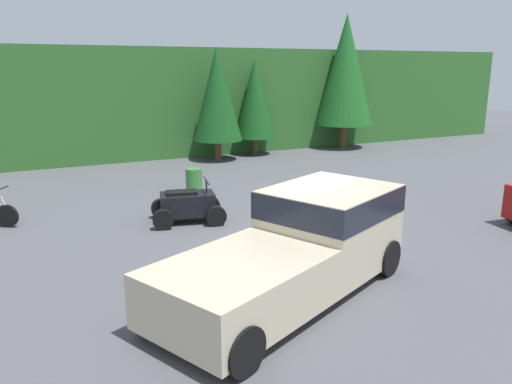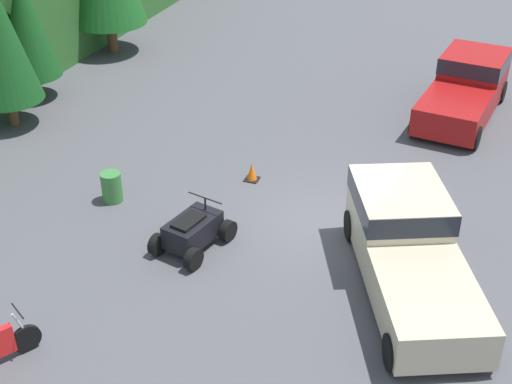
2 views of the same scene
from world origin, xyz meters
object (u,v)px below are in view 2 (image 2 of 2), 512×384
Objects in this scene: traffic_cone at (252,172)px; steel_barrel at (112,187)px; quad_atv at (193,231)px; pickup_truck_second at (408,243)px; pickup_truck_red at (467,86)px.

steel_barrel reaches higher than traffic_cone.
steel_barrel is (1.28, 3.11, -0.04)m from quad_atv.
quad_atv is at bearing 72.38° from pickup_truck_second.
steel_barrel is (-2.48, 3.31, 0.19)m from traffic_cone.
quad_atv is (-10.91, 5.57, -0.53)m from pickup_truck_red.
steel_barrel is at bearing 145.07° from pickup_truck_red.
pickup_truck_red is at bearing -14.32° from quad_atv.
quad_atv is at bearing -112.30° from steel_barrel.
pickup_truck_red is at bearing -25.50° from pickup_truck_second.
quad_atv is at bearing 177.01° from traffic_cone.
pickup_truck_red is at bearing -36.93° from traffic_cone.
pickup_truck_second is (-10.30, 0.25, 0.00)m from pickup_truck_red.
pickup_truck_red is 10.00× the size of traffic_cone.
pickup_truck_second is at bearing -70.78° from quad_atv.
traffic_cone is (3.15, 5.13, -0.75)m from pickup_truck_second.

